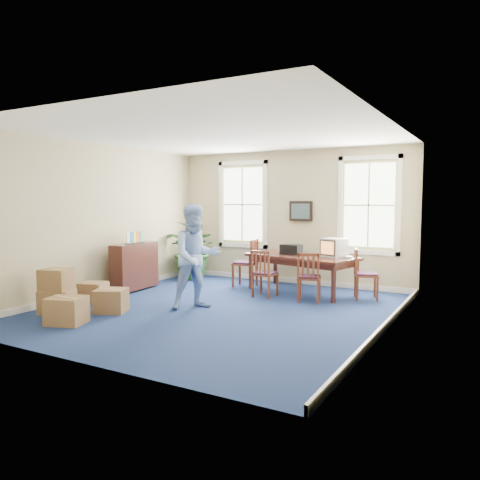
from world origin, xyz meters
The scene contains 25 objects.
floor centered at (0.00, 0.00, 0.00)m, with size 6.50×6.50×0.00m, color navy.
ceiling centered at (0.00, 0.00, 3.20)m, with size 6.50×6.50×0.00m, color white.
wall_back centered at (0.00, 3.25, 1.60)m, with size 6.50×6.50×0.00m, color tan.
wall_front centered at (0.00, -3.25, 1.60)m, with size 6.50×6.50×0.00m, color tan.
wall_left centered at (-3.00, 0.00, 1.60)m, with size 6.50×6.50×0.00m, color tan.
wall_right centered at (3.00, 0.00, 1.60)m, with size 6.50×6.50×0.00m, color tan.
baseboard_back centered at (0.00, 3.22, 0.06)m, with size 6.00×0.04×0.12m, color white.
baseboard_left centered at (-2.97, 0.00, 0.06)m, with size 0.04×6.50×0.12m, color white.
baseboard_right centered at (2.97, 0.00, 0.06)m, with size 0.04×6.50×0.12m, color white.
window_left centered at (-1.30, 3.23, 1.90)m, with size 1.40×0.12×2.20m, color white, non-canonical shape.
window_right centered at (1.90, 3.23, 1.90)m, with size 1.40×0.12×2.20m, color white, non-canonical shape.
wall_picture centered at (0.30, 3.20, 1.75)m, with size 0.58×0.06×0.48m, color black, non-canonical shape.
conference_table centered at (0.71, 2.26, 0.41)m, with size 2.39×1.09×0.81m, color #401D17, non-canonical shape.
crt_tv centered at (1.42, 2.31, 1.01)m, with size 0.44×0.48×0.40m, color #B7B7BC, non-canonical shape.
game_console centered at (1.74, 2.26, 0.84)m, with size 0.14×0.17×0.04m, color white.
equipment_bag centered at (0.44, 2.31, 0.92)m, with size 0.44×0.29×0.22m, color black.
chair_near_left centered at (0.22, 1.45, 0.49)m, with size 0.44×0.44×0.99m, color maroon, non-canonical shape.
chair_near_right centered at (1.20, 1.45, 0.50)m, with size 0.45×0.45×1.00m, color maroon, non-canonical shape.
chair_end_left centered at (-0.70, 2.26, 0.56)m, with size 0.50×0.50×1.11m, color maroon, non-canonical shape.
chair_end_right centered at (2.12, 2.26, 0.51)m, with size 0.46×0.46×1.03m, color maroon, non-canonical shape.
man centered at (-0.43, -0.12, 0.97)m, with size 0.95×0.73×1.94m, color #90B3F0.
credenza centered at (-2.61, 0.63, 0.51)m, with size 0.37×1.29×1.01m, color #401D17.
brochure_rack centered at (-2.59, 0.63, 1.16)m, with size 0.11×0.64×0.28m, color #99999E, non-canonical shape.
potted_plant centered at (-2.33, 2.52, 0.74)m, with size 1.34×1.16×1.49m, color #1B461B.
cardboard_boxes centered at (-2.18, -1.55, 0.42)m, with size 1.47×1.47×0.84m, color olive, non-canonical shape.
Camera 1 is at (4.50, -7.22, 2.03)m, focal length 35.00 mm.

